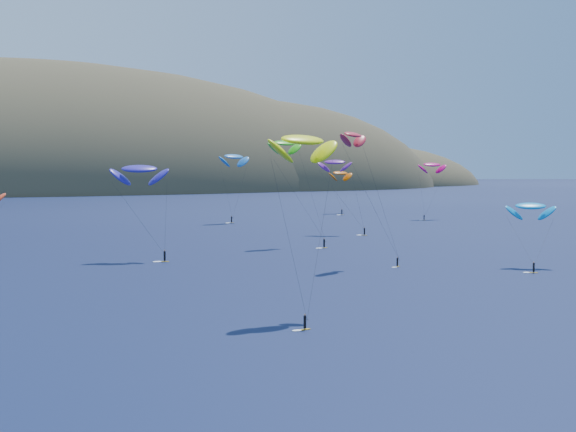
% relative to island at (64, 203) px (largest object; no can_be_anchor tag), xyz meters
% --- Properties ---
extents(island, '(730.00, 300.00, 210.00)m').
position_rel_island_xyz_m(island, '(0.00, 0.00, 0.00)').
color(island, '#3D3526').
rests_on(island, ground).
extents(kitesurfer_2, '(9.72, 12.13, 23.20)m').
position_rel_island_xyz_m(kitesurfer_2, '(-63.70, -520.24, 31.38)').
color(kitesurfer_2, gold).
rests_on(kitesurfer_2, ground).
extents(kitesurfer_3, '(10.33, 12.05, 24.78)m').
position_rel_island_xyz_m(kitesurfer_3, '(-31.04, -446.46, 33.15)').
color(kitesurfer_3, gold).
rests_on(kitesurfer_3, ground).
extents(kitesurfer_4, '(11.56, 7.73, 23.26)m').
position_rel_island_xyz_m(kitesurfer_4, '(-14.34, -374.88, 31.00)').
color(kitesurfer_4, gold).
rests_on(kitesurfer_4, ground).
extents(kitesurfer_5, '(10.86, 11.72, 12.78)m').
position_rel_island_xyz_m(kitesurfer_5, '(-7.79, -497.74, 21.26)').
color(kitesurfer_5, gold).
rests_on(kitesurfer_5, ground).
extents(kitesurfer_6, '(9.24, 12.89, 20.79)m').
position_rel_island_xyz_m(kitesurfer_6, '(-6.17, -424.41, 29.15)').
color(kitesurfer_6, gold).
rests_on(kitesurfer_6, ground).
extents(kitesurfer_8, '(12.40, 8.55, 20.44)m').
position_rel_island_xyz_m(kitesurfer_8, '(50.41, -388.09, 28.52)').
color(kitesurfer_8, gold).
rests_on(kitesurfer_8, ground).
extents(kitesurfer_9, '(10.63, 9.00, 25.01)m').
position_rel_island_xyz_m(kitesurfer_9, '(-35.44, -483.58, 33.68)').
color(kitesurfer_9, gold).
rests_on(kitesurfer_9, ground).
extents(kitesurfer_10, '(11.14, 10.60, 19.84)m').
position_rel_island_xyz_m(kitesurfer_10, '(-66.52, -457.82, 27.70)').
color(kitesurfer_10, gold).
rests_on(kitesurfer_10, ground).
extents(kitesurfer_11, '(11.54, 14.30, 17.49)m').
position_rel_island_xyz_m(kitesurfer_11, '(38.81, -347.46, 25.46)').
color(kitesurfer_11, gold).
rests_on(kitesurfer_11, ground).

